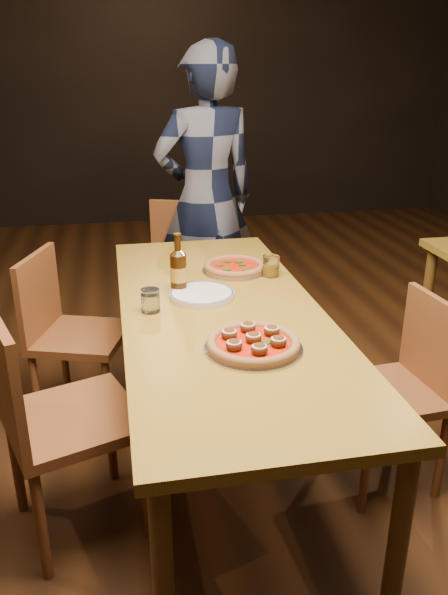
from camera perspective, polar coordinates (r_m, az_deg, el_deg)
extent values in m
plane|color=black|center=(2.72, -0.21, -15.89)|extent=(9.00, 9.00, 0.00)
plane|color=black|center=(6.63, -8.03, 20.18)|extent=(7.00, 0.00, 7.00)
cube|color=olive|center=(2.34, -0.23, -1.60)|extent=(0.80, 2.00, 0.04)
cylinder|color=brown|center=(1.75, -5.98, -26.39)|extent=(0.06, 0.06, 0.71)
cylinder|color=brown|center=(3.32, -9.07, -1.66)|extent=(0.06, 0.06, 0.71)
cylinder|color=brown|center=(1.90, 16.66, -22.60)|extent=(0.06, 0.06, 0.71)
cylinder|color=brown|center=(3.40, 2.44, -0.80)|extent=(0.06, 0.06, 0.71)
cylinder|color=brown|center=(3.60, 19.22, -0.77)|extent=(0.06, 0.06, 0.71)
cylinder|color=#B7B7BF|center=(2.01, 2.89, -5.01)|extent=(0.34, 0.34, 0.01)
cylinder|color=#A77B45|center=(2.01, 2.89, -4.70)|extent=(0.32, 0.32, 0.02)
torus|color=#A77B45|center=(2.00, 2.90, -4.47)|extent=(0.32, 0.32, 0.03)
cylinder|color=#AD1B0A|center=(2.00, 2.90, -4.42)|extent=(0.26, 0.26, 0.00)
cylinder|color=#B7B7BF|center=(2.77, 1.05, 2.69)|extent=(0.31, 0.31, 0.01)
cylinder|color=#A77B45|center=(2.77, 1.05, 2.93)|extent=(0.29, 0.29, 0.02)
torus|color=#A77B45|center=(2.77, 1.05, 3.11)|extent=(0.29, 0.29, 0.03)
cylinder|color=#AD1B0A|center=(2.77, 1.05, 3.15)|extent=(0.22, 0.22, 0.00)
cylinder|color=white|center=(2.45, -2.21, 0.26)|extent=(0.27, 0.27, 0.03)
cylinder|color=black|center=(2.49, -4.50, 2.35)|extent=(0.07, 0.07, 0.17)
cylinder|color=black|center=(2.45, -4.58, 5.17)|extent=(0.03, 0.03, 0.09)
cylinder|color=gold|center=(2.49, -4.50, 2.35)|extent=(0.07, 0.07, 0.06)
cylinder|color=white|center=(2.31, -7.25, -0.29)|extent=(0.07, 0.07, 0.09)
cylinder|color=#A37612|center=(2.70, 4.64, 3.11)|extent=(0.08, 0.08, 0.10)
imported|color=black|center=(3.61, -1.77, 9.65)|extent=(0.73, 0.56, 1.81)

